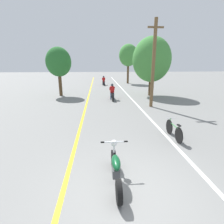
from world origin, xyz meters
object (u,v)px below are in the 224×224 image
roadside_tree_right_near (152,60)px  roadside_tree_left (59,62)px  utility_pole (153,64)px  motorcycle_rider_lead (112,94)px  motorcycle_foreground (116,168)px  motorcycle_rider_far (104,82)px  roadside_tree_right_far (128,55)px  bicycle_parked (174,130)px

roadside_tree_right_near → roadside_tree_left: (-8.96, 0.65, -0.24)m
utility_pole → roadside_tree_left: (-7.70, 5.25, 0.10)m
motorcycle_rider_lead → motorcycle_foreground: bearing=-94.1°
roadside_tree_left → motorcycle_foreground: (4.18, -13.65, -2.81)m
roadside_tree_right_near → roadside_tree_left: size_ratio=1.21×
utility_pole → roadside_tree_right_near: utility_pole is taller
motorcycle_foreground → motorcycle_rider_far: 21.83m
utility_pole → motorcycle_rider_far: (-3.12, 13.42, -2.63)m
roadside_tree_right_far → roadside_tree_left: size_ratio=1.28×
utility_pole → roadside_tree_right_near: size_ratio=1.09×
motorcycle_rider_far → bicycle_parked: 19.27m
bicycle_parked → motorcycle_rider_lead: bearing=103.2°
roadside_tree_right_near → utility_pole: bearing=-105.3°
motorcycle_foreground → bicycle_parked: bearing=43.8°
utility_pole → motorcycle_rider_lead: size_ratio=2.79×
motorcycle_foreground → motorcycle_rider_lead: motorcycle_rider_lead is taller
roadside_tree_right_near → motorcycle_foreground: roadside_tree_right_near is taller
roadside_tree_right_near → motorcycle_foreground: bearing=-110.2°
utility_pole → motorcycle_foreground: utility_pole is taller
roadside_tree_right_near → roadside_tree_right_far: size_ratio=0.94×
utility_pole → bicycle_parked: 6.37m
roadside_tree_right_near → roadside_tree_right_far: (-0.47, 10.72, 0.79)m
roadside_tree_right_far → roadside_tree_left: (-8.49, -10.06, -1.03)m
motorcycle_rider_far → utility_pole: bearing=-76.9°
utility_pole → roadside_tree_right_far: 15.37m
motorcycle_foreground → motorcycle_rider_far: size_ratio=0.96×
roadside_tree_right_far → roadside_tree_left: roadside_tree_right_far is taller
bicycle_parked → roadside_tree_right_near: bearing=79.3°
roadside_tree_left → motorcycle_rider_far: roadside_tree_left is taller
roadside_tree_right_far → motorcycle_foreground: 24.40m
roadside_tree_left → bicycle_parked: bearing=-57.4°
bicycle_parked → roadside_tree_right_far: bearing=86.0°
roadside_tree_right_near → motorcycle_rider_lead: 5.23m
bicycle_parked → utility_pole: bearing=83.0°
roadside_tree_right_far → utility_pole: bearing=-93.0°
roadside_tree_right_far → motorcycle_foreground: bearing=-100.3°
bicycle_parked → motorcycle_rider_far: bearing=97.2°
roadside_tree_left → roadside_tree_right_near: bearing=-4.2°
motorcycle_foreground → roadside_tree_right_far: bearing=79.7°
roadside_tree_right_near → motorcycle_foreground: size_ratio=2.79×
utility_pole → motorcycle_rider_lead: utility_pole is taller
motorcycle_foreground → roadside_tree_left: bearing=107.0°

